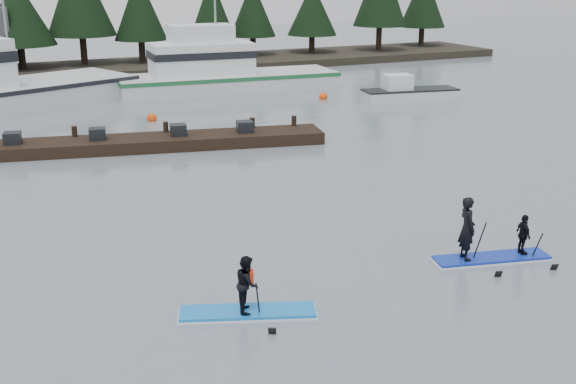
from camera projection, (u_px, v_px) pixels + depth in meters
name	position (u px, v px, depth m)	size (l,w,h in m)	color
ground	(392.00, 303.00, 17.42)	(160.00, 160.00, 0.00)	slate
far_shore	(85.00, 70.00, 53.66)	(70.00, 8.00, 0.60)	#2D281E
treeline	(85.00, 74.00, 53.75)	(60.00, 4.00, 8.00)	black
fishing_boat_medium	(222.00, 82.00, 46.51)	(14.35, 5.12, 8.44)	silver
skiff	(410.00, 94.00, 43.43)	(5.70, 1.71, 0.67)	silver
floating_dock	(145.00, 143.00, 31.93)	(15.98, 2.13, 0.53)	black
buoy_c	(323.00, 99.00, 43.86)	(0.52, 0.52, 0.52)	#F5480C
buoy_b	(152.00, 121.00, 37.72)	(0.52, 0.52, 0.52)	#F5480C
paddleboard_solo	(247.00, 294.00, 16.69)	(3.23, 1.84, 1.90)	blue
paddleboard_duo	(487.00, 238.00, 19.73)	(3.32, 1.63, 2.39)	#122CAA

